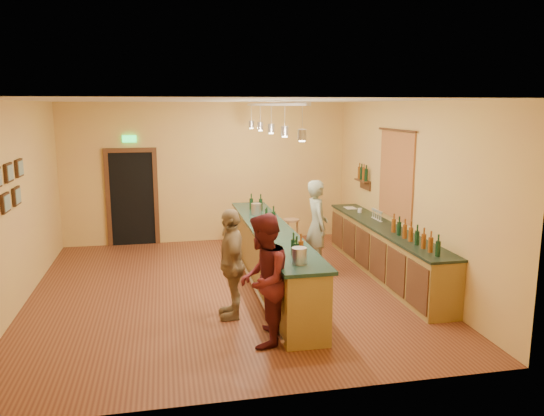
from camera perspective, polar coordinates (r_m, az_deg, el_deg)
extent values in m
plane|color=#5D2A1A|center=(9.27, -4.92, -8.76)|extent=(7.00, 7.00, 0.00)
cube|color=silver|center=(8.73, -5.27, 11.44)|extent=(6.50, 7.00, 0.02)
cube|color=#E3BD55|center=(12.30, -6.97, 3.78)|extent=(6.50, 0.02, 3.20)
cube|color=#E3BD55|center=(5.48, -0.86, -5.14)|extent=(6.50, 0.02, 3.20)
cube|color=#E3BD55|center=(9.09, -25.89, 0.23)|extent=(0.02, 7.00, 3.20)
cube|color=#E3BD55|center=(9.77, 14.22, 1.67)|extent=(0.02, 7.00, 3.20)
cube|color=black|center=(12.35, -14.79, 0.94)|extent=(0.95, 0.06, 2.10)
cube|color=#452514|center=(12.37, -17.22, 0.83)|extent=(0.10, 0.08, 2.10)
cube|color=#452514|center=(12.31, -12.35, 1.02)|extent=(0.10, 0.08, 2.10)
cube|color=#452514|center=(12.19, -15.04, 6.03)|extent=(1.15, 0.08, 0.10)
cube|color=#19E54C|center=(12.16, -15.11, 7.19)|extent=(0.30, 0.04, 0.15)
cube|color=maroon|center=(10.08, 13.20, 3.43)|extent=(0.03, 1.40, 1.60)
cube|color=#452514|center=(11.46, 9.70, 2.93)|extent=(0.16, 0.55, 0.03)
cube|color=#452514|center=(11.50, 10.01, 2.44)|extent=(0.03, 0.55, 0.18)
cube|color=olive|center=(10.07, 11.98, -4.66)|extent=(0.55, 4.50, 0.90)
cube|color=black|center=(9.96, 12.09, -2.05)|extent=(0.60, 4.55, 0.04)
cylinder|color=silver|center=(11.12, 9.43, -0.26)|extent=(0.09, 0.09, 0.09)
cube|color=silver|center=(11.57, 8.41, 0.01)|extent=(0.22, 0.30, 0.01)
cube|color=olive|center=(9.23, -0.08, -5.53)|extent=(0.60, 5.00, 1.00)
cube|color=#163029|center=(9.09, -0.08, -2.36)|extent=(0.70, 5.10, 0.05)
cylinder|color=silver|center=(9.27, -2.28, -7.73)|extent=(0.05, 5.00, 0.05)
cylinder|color=silver|center=(7.07, 2.93, -5.15)|extent=(0.20, 0.20, 0.22)
cylinder|color=silver|center=(10.21, -1.71, -0.11)|extent=(0.20, 0.20, 0.22)
cube|color=silver|center=(8.85, -0.09, 11.09)|extent=(0.06, 4.60, 0.05)
cylinder|color=silver|center=(6.90, 3.27, 9.54)|extent=(0.01, 0.01, 0.35)
cylinder|color=#A5A5AD|center=(6.91, 3.26, 7.88)|extent=(0.11, 0.11, 0.14)
cylinder|color=#FFEABF|center=(6.91, 3.25, 7.22)|extent=(0.08, 0.08, 0.02)
cylinder|color=silver|center=(7.87, 1.39, 9.73)|extent=(0.01, 0.01, 0.35)
cylinder|color=#A5A5AD|center=(7.88, 1.38, 8.27)|extent=(0.11, 0.11, 0.14)
cylinder|color=#FFEABF|center=(7.88, 1.38, 7.69)|extent=(0.08, 0.08, 0.02)
cylinder|color=silver|center=(8.85, -0.09, 9.86)|extent=(0.01, 0.01, 0.35)
cylinder|color=#A5A5AD|center=(8.86, -0.09, 8.57)|extent=(0.11, 0.11, 0.14)
cylinder|color=#FFEABF|center=(8.86, -0.09, 8.05)|extent=(0.08, 0.08, 0.02)
cylinder|color=silver|center=(9.83, -1.27, 9.97)|extent=(0.01, 0.01, 0.35)
cylinder|color=#A5A5AD|center=(9.84, -1.26, 8.81)|extent=(0.11, 0.11, 0.14)
cylinder|color=#FFEABF|center=(9.84, -1.26, 8.34)|extent=(0.08, 0.08, 0.02)
cylinder|color=silver|center=(10.82, -2.24, 10.05)|extent=(0.01, 0.01, 0.35)
cylinder|color=#A5A5AD|center=(10.82, -2.23, 8.99)|extent=(0.11, 0.11, 0.14)
cylinder|color=#FFEABF|center=(10.82, -2.23, 8.57)|extent=(0.08, 0.08, 0.02)
imported|color=gray|center=(10.04, 4.84, -1.97)|extent=(0.44, 0.65, 1.76)
imported|color=#59191E|center=(6.98, -0.95, -7.76)|extent=(0.94, 1.04, 1.76)
imported|color=#997A51|center=(7.89, -4.38, -5.97)|extent=(0.43, 0.98, 1.65)
cylinder|color=#9B6D46|center=(11.42, 2.09, -1.30)|extent=(0.35, 0.35, 0.04)
cylinder|color=#9B6D46|center=(11.54, 2.72, -3.01)|extent=(0.04, 0.04, 0.67)
cylinder|color=#9B6D46|center=(11.60, 1.63, -2.93)|extent=(0.04, 0.04, 0.67)
cylinder|color=#9B6D46|center=(11.38, 1.89, -3.20)|extent=(0.04, 0.04, 0.67)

